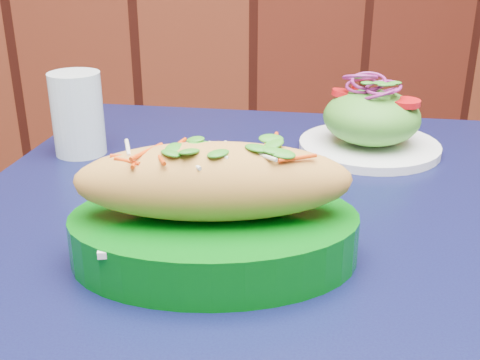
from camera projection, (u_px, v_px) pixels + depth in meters
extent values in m
cube|color=black|center=(306.00, 227.00, 0.67)|extent=(0.99, 0.99, 0.03)
cylinder|color=black|center=(137.00, 310.00, 1.16)|extent=(0.04, 0.04, 0.72)
cube|color=white|center=(214.00, 219.00, 0.56)|extent=(0.20, 0.12, 0.01)
ellipsoid|color=gold|center=(213.00, 181.00, 0.54)|extent=(0.26, 0.11, 0.07)
cylinder|color=white|center=(369.00, 146.00, 0.85)|extent=(0.20, 0.20, 0.01)
ellipsoid|color=#4C992D|center=(372.00, 117.00, 0.84)|extent=(0.14, 0.14, 0.07)
cylinder|color=red|center=(406.00, 99.00, 0.80)|extent=(0.04, 0.04, 0.01)
cylinder|color=red|center=(346.00, 91.00, 0.85)|extent=(0.04, 0.04, 0.01)
cylinder|color=red|center=(365.00, 88.00, 0.86)|extent=(0.04, 0.04, 0.01)
torus|color=#861D6C|center=(374.00, 88.00, 0.82)|extent=(0.05, 0.05, 0.00)
torus|color=#861D6C|center=(374.00, 85.00, 0.82)|extent=(0.05, 0.05, 0.00)
torus|color=#861D6C|center=(375.00, 82.00, 0.82)|extent=(0.05, 0.05, 0.00)
torus|color=#861D6C|center=(375.00, 79.00, 0.82)|extent=(0.05, 0.05, 0.00)
torus|color=#861D6C|center=(375.00, 76.00, 0.82)|extent=(0.05, 0.05, 0.00)
cylinder|color=silver|center=(78.00, 114.00, 0.83)|extent=(0.07, 0.07, 0.11)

